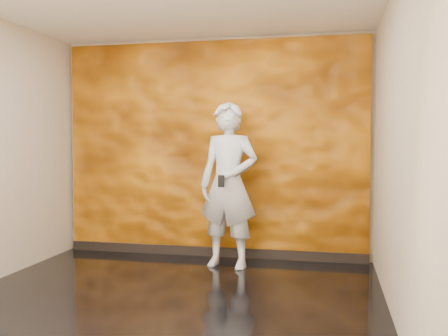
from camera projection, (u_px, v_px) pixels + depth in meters
room at (162, 150)px, 4.48m from camera, size 4.02×4.02×2.81m
feature_wall at (213, 149)px, 6.39m from camera, size 3.90×0.06×2.75m
baseboard at (212, 252)px, 6.42m from camera, size 3.90×0.04×0.12m
man at (229, 185)px, 5.84m from camera, size 0.77×0.57×1.94m
phone at (221, 181)px, 5.58m from camera, size 0.07×0.02×0.14m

